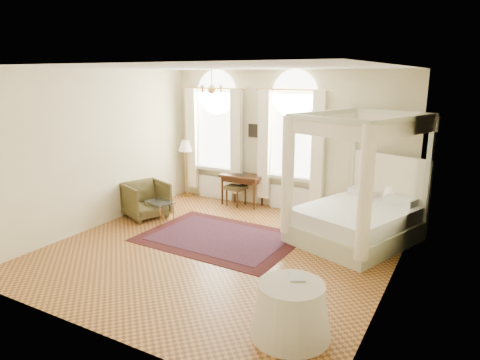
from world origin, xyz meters
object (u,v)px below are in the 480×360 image
object	(u,v)px
nightstand	(391,217)
writing_desk	(242,179)
stool	(236,189)
armchair	(146,200)
canopy_bed	(355,214)
coffee_table	(160,203)
side_table	(291,310)
floor_lamp	(186,149)

from	to	relation	value
nightstand	writing_desk	bearing A→B (deg)	180.00
stool	armchair	size ratio (longest dim) A/B	0.56
stool	armchair	world-z (taller)	armchair
canopy_bed	armchair	bearing A→B (deg)	-169.25
coffee_table	side_table	world-z (taller)	side_table
floor_lamp	side_table	distance (m)	6.73
writing_desk	floor_lamp	xyz separation A→B (m)	(-1.69, -0.00, 0.63)
canopy_bed	coffee_table	world-z (taller)	canopy_bed
canopy_bed	coffee_table	distance (m)	4.24
writing_desk	side_table	world-z (taller)	writing_desk
floor_lamp	side_table	bearing A→B (deg)	-42.94
floor_lamp	writing_desk	bearing A→B (deg)	0.00
coffee_table	floor_lamp	size ratio (longest dim) A/B	0.47
coffee_table	side_table	distance (m)	5.02
canopy_bed	nightstand	size ratio (longest dim) A/B	5.06
canopy_bed	writing_desk	size ratio (longest dim) A/B	2.66
canopy_bed	side_table	bearing A→B (deg)	-88.19
writing_desk	side_table	xyz separation A→B (m)	(3.19, -4.54, -0.32)
stool	side_table	bearing A→B (deg)	-53.30
writing_desk	coffee_table	bearing A→B (deg)	-119.50
nightstand	armchair	bearing A→B (deg)	-159.37
nightstand	writing_desk	xyz separation A→B (m)	(-3.58, 0.00, 0.39)
armchair	side_table	bearing A→B (deg)	-98.00
armchair	coffee_table	world-z (taller)	armchair
coffee_table	floor_lamp	distance (m)	2.19
canopy_bed	writing_desk	xyz separation A→B (m)	(-3.08, 1.04, 0.10)
armchair	floor_lamp	size ratio (longest dim) A/B	0.60
coffee_table	side_table	size ratio (longest dim) A/B	0.70
canopy_bed	stool	bearing A→B (deg)	163.73
canopy_bed	side_table	world-z (taller)	canopy_bed
side_table	coffee_table	bearing A→B (deg)	148.13
stool	armchair	xyz separation A→B (m)	(-1.34, -1.79, -0.01)
writing_desk	floor_lamp	size ratio (longest dim) A/B	0.69
armchair	side_table	xyz separation A→B (m)	(4.65, -2.64, -0.07)
armchair	coffee_table	bearing A→B (deg)	-67.29
writing_desk	armchair	size ratio (longest dim) A/B	1.15
nightstand	stool	world-z (taller)	nightstand
stool	canopy_bed	bearing A→B (deg)	-16.27
floor_lamp	stool	bearing A→B (deg)	-3.75
canopy_bed	armchair	distance (m)	4.62
writing_desk	armchair	world-z (taller)	armchair
canopy_bed	stool	size ratio (longest dim) A/B	5.46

